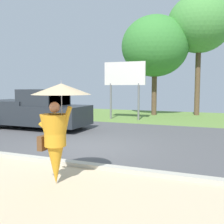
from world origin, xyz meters
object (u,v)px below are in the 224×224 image
Objects in this scene: tree_left_far at (155,47)px; tree_center_back at (199,24)px; roadside_billboard at (125,78)px; pickup_truck at (36,110)px; monk_pedestrian at (57,128)px.

tree_center_back is (2.84, 0.97, 1.47)m from tree_left_far.
pickup_truck is at bearing -118.89° from roadside_billboard.
tree_left_far is at bearing 64.25° from pickup_truck.
pickup_truck is 0.63× the size of tree_center_back.
tree_left_far is at bearing 71.61° from roadside_billboard.
tree_left_far is at bearing -161.14° from tree_center_back.
monk_pedestrian is 11.23m from roadside_billboard.
tree_center_back reaches higher than pickup_truck.
roadside_billboard is 0.42× the size of tree_center_back.
tree_left_far is (3.83, 8.23, 3.92)m from pickup_truck.
monk_pedestrian is 0.31× the size of tree_left_far.
monk_pedestrian is 7.84m from pickup_truck.
roadside_billboard is 4.10m from tree_left_far.
tree_center_back reaches higher than monk_pedestrian.
tree_left_far is (1.08, 3.26, 2.24)m from roadside_billboard.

